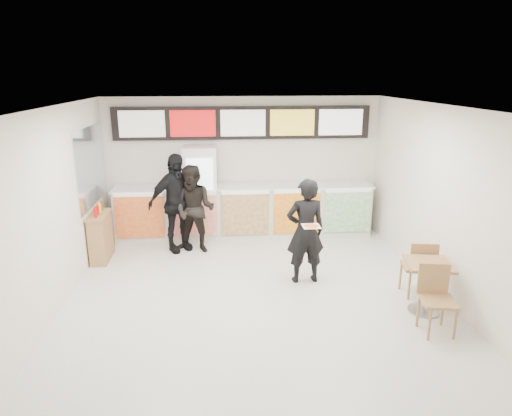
{
  "coord_description": "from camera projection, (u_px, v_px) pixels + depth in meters",
  "views": [
    {
      "loc": [
        -0.55,
        -6.45,
        3.45
      ],
      "look_at": [
        0.1,
        1.2,
        1.19
      ],
      "focal_mm": 32.0,
      "sensor_mm": 36.0,
      "label": 1
    }
  ],
  "objects": [
    {
      "name": "ceiling",
      "position": [
        256.0,
        108.0,
        6.34
      ],
      "size": [
        7.0,
        7.0,
        0.0
      ],
      "primitive_type": "plane",
      "rotation": [
        3.14,
        0.0,
        0.0
      ],
      "color": "white",
      "rests_on": "wall_back"
    },
    {
      "name": "customer_main",
      "position": [
        305.0,
        231.0,
        7.68
      ],
      "size": [
        0.7,
        0.49,
        1.82
      ],
      "primitive_type": "imported",
      "rotation": [
        0.0,
        0.0,
        3.23
      ],
      "color": "black",
      "rests_on": "floor"
    },
    {
      "name": "wall_right",
      "position": [
        451.0,
        206.0,
        7.0
      ],
      "size": [
        0.0,
        7.0,
        7.0
      ],
      "primitive_type": "plane",
      "rotation": [
        1.57,
        0.0,
        -1.57
      ],
      "color": "silver",
      "rests_on": "floor"
    },
    {
      "name": "condiment_ledge",
      "position": [
        101.0,
        236.0,
        8.71
      ],
      "size": [
        0.33,
        0.82,
        1.1
      ],
      "color": "#AD834F",
      "rests_on": "floor"
    },
    {
      "name": "floor",
      "position": [
        256.0,
        302.0,
        7.18
      ],
      "size": [
        7.0,
        7.0,
        0.0
      ],
      "primitive_type": "plane",
      "color": "beige",
      "rests_on": "ground"
    },
    {
      "name": "mirror_panel",
      "position": [
        91.0,
        166.0,
        8.79
      ],
      "size": [
        0.01,
        2.0,
        1.5
      ],
      "primitive_type": "cube",
      "color": "#B2B7BF",
      "rests_on": "wall_left"
    },
    {
      "name": "customer_left",
      "position": [
        194.0,
        209.0,
        9.01
      ],
      "size": [
        1.02,
        0.9,
        1.77
      ],
      "primitive_type": "imported",
      "rotation": [
        0.0,
        0.0,
        -0.32
      ],
      "color": "black",
      "rests_on": "floor"
    },
    {
      "name": "cafe_table",
      "position": [
        427.0,
        278.0,
        6.75
      ],
      "size": [
        0.74,
        1.67,
        0.95
      ],
      "rotation": [
        0.0,
        0.0,
        -0.17
      ],
      "color": "#AD834F",
      "rests_on": "floor"
    },
    {
      "name": "menu_board",
      "position": [
        243.0,
        123.0,
        9.75
      ],
      "size": [
        5.5,
        0.14,
        0.7
      ],
      "color": "black",
      "rests_on": "wall_back"
    },
    {
      "name": "drinks_fridge",
      "position": [
        201.0,
        193.0,
        9.8
      ],
      "size": [
        0.7,
        0.67,
        2.0
      ],
      "color": "white",
      "rests_on": "floor"
    },
    {
      "name": "wall_back",
      "position": [
        243.0,
        166.0,
        10.11
      ],
      "size": [
        6.0,
        0.0,
        6.0
      ],
      "primitive_type": "plane",
      "rotation": [
        1.57,
        0.0,
        0.0
      ],
      "color": "silver",
      "rests_on": "floor"
    },
    {
      "name": "customer_mid",
      "position": [
        176.0,
        203.0,
        9.05
      ],
      "size": [
        1.25,
        1.02,
        1.99
      ],
      "primitive_type": "imported",
      "rotation": [
        0.0,
        0.0,
        0.54
      ],
      "color": "black",
      "rests_on": "floor"
    },
    {
      "name": "wall_left",
      "position": [
        48.0,
        216.0,
        6.52
      ],
      "size": [
        0.0,
        7.0,
        7.0
      ],
      "primitive_type": "plane",
      "rotation": [
        1.57,
        0.0,
        1.57
      ],
      "color": "silver",
      "rests_on": "floor"
    },
    {
      "name": "pizza_slice",
      "position": [
        311.0,
        226.0,
        7.18
      ],
      "size": [
        0.36,
        0.36,
        0.02
      ],
      "color": "beige",
      "rests_on": "customer_main"
    },
    {
      "name": "service_counter",
      "position": [
        244.0,
        211.0,
        9.98
      ],
      "size": [
        5.56,
        0.77,
        1.14
      ],
      "color": "silver",
      "rests_on": "floor"
    }
  ]
}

